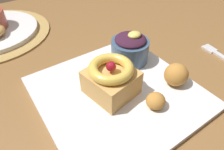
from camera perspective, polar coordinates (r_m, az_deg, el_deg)
dining_table at (r=0.59m, az=-2.11°, el=-1.47°), size 1.34×1.05×0.73m
front_plate at (r=0.42m, az=1.55°, el=-4.96°), size 0.30×0.30×0.01m
cake_slice at (r=0.39m, az=-0.25°, el=-1.05°), size 0.10×0.10×0.08m
berry_ramekin at (r=0.48m, az=5.07°, el=7.51°), size 0.09×0.09×0.08m
fritter_front at (r=0.39m, az=12.15°, el=-7.10°), size 0.04×0.04×0.03m
fritter_middle at (r=0.44m, az=17.56°, el=0.12°), size 0.05×0.05×0.05m
fork at (r=0.60m, az=28.03°, el=4.91°), size 0.03×0.13×0.00m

